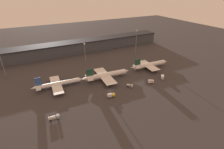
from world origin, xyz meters
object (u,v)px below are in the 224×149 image
airplane_1 (106,75)px  service_vehicle_2 (111,95)px  airplane_0 (58,84)px  service_vehicle_1 (151,81)px  service_vehicle_0 (54,117)px  airplane_2 (149,65)px  service_vehicle_3 (130,85)px  service_vehicle_4 (162,77)px

airplane_1 → service_vehicle_2: bearing=-105.0°
airplane_0 → service_vehicle_1: size_ratio=8.71×
service_vehicle_0 → service_vehicle_1: service_vehicle_1 is taller
airplane_2 → service_vehicle_0: bearing=-157.8°
service_vehicle_0 → service_vehicle_1: (82.40, 9.06, 0.15)m
service_vehicle_0 → service_vehicle_3: size_ratio=1.25×
service_vehicle_2 → airplane_2: bearing=30.9°
airplane_1 → service_vehicle_0: airplane_1 is taller
service_vehicle_2 → service_vehicle_3: (20.58, 5.89, -0.17)m
airplane_1 → service_vehicle_2: size_ratio=7.88×
airplane_0 → service_vehicle_4: 90.81m
airplane_0 → service_vehicle_2: (32.18, -32.51, -1.39)m
airplane_0 → service_vehicle_3: bearing=-23.4°
service_vehicle_3 → service_vehicle_2: bearing=-112.9°
airplane_0 → service_vehicle_1: (71.98, -29.40, -1.27)m
service_vehicle_1 → service_vehicle_2: size_ratio=0.83×
service_vehicle_0 → airplane_0: bearing=74.3°
service_vehicle_2 → service_vehicle_0: bearing=-167.2°
airplane_2 → airplane_1: bearing=-175.7°
airplane_0 → airplane_1: 41.62m
service_vehicle_3 → service_vehicle_4: bearing=49.4°
service_vehicle_3 → service_vehicle_4: size_ratio=0.89×
service_vehicle_0 → service_vehicle_4: bearing=5.8°
service_vehicle_3 → service_vehicle_4: (33.74, -1.01, 0.41)m
airplane_0 → service_vehicle_1: 77.76m
airplane_1 → service_vehicle_3: bearing=-58.6°
airplane_2 → service_vehicle_4: size_ratio=7.19×
airplane_1 → service_vehicle_2: 28.99m
airplane_0 → service_vehicle_2: 45.77m
service_vehicle_1 → service_vehicle_2: bearing=-166.3°
airplane_0 → service_vehicle_0: 39.87m
service_vehicle_0 → service_vehicle_3: service_vehicle_0 is taller
airplane_2 → service_vehicle_1: bearing=-122.2°
airplane_0 → airplane_2: 90.04m
service_vehicle_2 → service_vehicle_4: (54.31, 4.88, 0.23)m
service_vehicle_1 → service_vehicle_4: (14.52, 1.76, 0.11)m
service_vehicle_4 → airplane_2: bearing=32.0°
service_vehicle_0 → service_vehicle_4: service_vehicle_4 is taller
service_vehicle_0 → service_vehicle_2: (42.60, 5.94, 0.03)m
service_vehicle_3 → airplane_0: bearing=-155.7°
airplane_1 → service_vehicle_0: size_ratio=6.83×
airplane_1 → service_vehicle_1: size_ratio=9.45×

